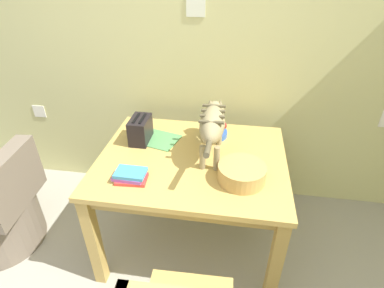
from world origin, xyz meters
TOP-DOWN VIEW (x-y plane):
  - wall_rear at (0.00, 1.93)m, footprint 4.52×0.11m
  - dining_table at (0.11, 1.24)m, footprint 1.18×0.95m
  - cat at (0.23, 1.32)m, footprint 0.16×0.71m
  - saucer_bowl at (0.22, 1.53)m, footprint 0.19×0.19m
  - coffee_mug at (0.22, 1.53)m, footprint 0.13×0.09m
  - magazine at (-0.15, 1.42)m, footprint 0.31×0.28m
  - book_stack at (-0.20, 0.97)m, footprint 0.19×0.13m
  - wicker_basket at (0.42, 1.06)m, footprint 0.27×0.27m
  - toaster at (-0.27, 1.39)m, footprint 0.12×0.20m

SIDE VIEW (x-z plane):
  - dining_table at x=0.11m, z-range 0.29..1.04m
  - magazine at x=-0.15m, z-range 0.76..0.76m
  - saucer_bowl at x=0.22m, z-range 0.76..0.80m
  - book_stack at x=-0.20m, z-range 0.76..0.82m
  - wicker_basket at x=0.42m, z-range 0.76..0.86m
  - coffee_mug at x=0.22m, z-range 0.80..0.88m
  - toaster at x=-0.27m, z-range 0.75..0.93m
  - cat at x=0.23m, z-range 0.82..1.13m
  - wall_rear at x=0.00m, z-range 0.00..2.50m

